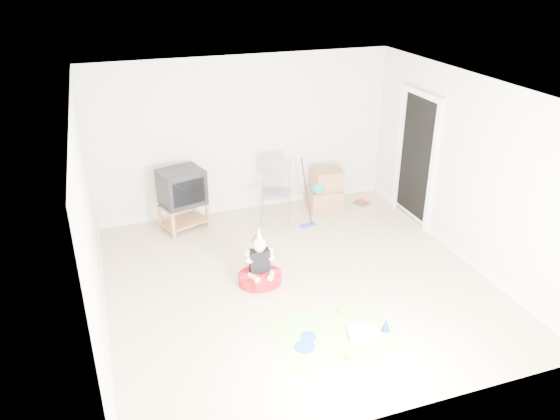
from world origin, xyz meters
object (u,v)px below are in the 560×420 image
object	(u,v)px
tv_stand	(184,213)
cardboard_boxes	(325,191)
birthday_cake	(363,333)
folding_chair	(276,193)
crt_tv	(182,187)
seated_woman	(260,272)

from	to	relation	value
tv_stand	cardboard_boxes	bearing A→B (deg)	-1.29
birthday_cake	tv_stand	bearing A→B (deg)	113.29
tv_stand	cardboard_boxes	distance (m)	2.42
folding_chair	cardboard_boxes	distance (m)	0.99
crt_tv	folding_chair	world-z (taller)	folding_chair
tv_stand	cardboard_boxes	xyz separation A→B (m)	(2.42, -0.05, 0.07)
tv_stand	seated_woman	bearing A→B (deg)	-70.92
folding_chair	cardboard_boxes	world-z (taller)	folding_chair
crt_tv	cardboard_boxes	bearing A→B (deg)	-16.77
cardboard_boxes	seated_woman	distance (m)	2.58
crt_tv	seated_woman	world-z (taller)	crt_tv
tv_stand	seated_woman	world-z (taller)	seated_woman
crt_tv	seated_woman	bearing A→B (deg)	-86.40
folding_chair	tv_stand	bearing A→B (deg)	170.56
folding_chair	crt_tv	bearing A→B (deg)	170.56
cardboard_boxes	birthday_cake	bearing A→B (deg)	-105.91
cardboard_boxes	birthday_cake	world-z (taller)	cardboard_boxes
crt_tv	cardboard_boxes	world-z (taller)	crt_tv
tv_stand	seated_woman	size ratio (longest dim) A/B	0.99
cardboard_boxes	tv_stand	bearing A→B (deg)	178.71
crt_tv	birthday_cake	distance (m)	3.77
tv_stand	folding_chair	size ratio (longest dim) A/B	0.77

